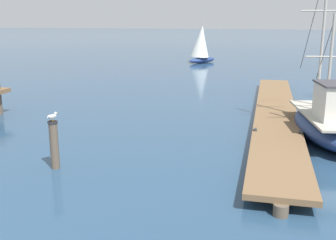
# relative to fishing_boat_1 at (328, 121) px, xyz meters

# --- Properties ---
(floating_dock) EXTENTS (3.03, 19.70, 0.53)m
(floating_dock) POSITION_rel_fishing_boat_1_xyz_m (-2.01, 2.96, -0.40)
(floating_dock) COLOR brown
(floating_dock) RESTS_ON ground
(fishing_boat_1) EXTENTS (3.19, 7.68, 7.27)m
(fishing_boat_1) POSITION_rel_fishing_boat_1_xyz_m (0.00, 0.00, 0.00)
(fishing_boat_1) COLOR navy
(fishing_boat_1) RESTS_ON ground
(mooring_piling) EXTENTS (0.30, 0.30, 1.49)m
(mooring_piling) POSITION_rel_fishing_boat_1_xyz_m (-8.12, -5.55, 0.02)
(mooring_piling) COLOR brown
(mooring_piling) RESTS_ON ground
(perched_seagull) EXTENTS (0.24, 0.36, 0.27)m
(perched_seagull) POSITION_rel_fishing_boat_1_xyz_m (-8.12, -5.55, 0.87)
(perched_seagull) COLOR gold
(perched_seagull) RESTS_ON mooring_piling
(distant_sailboat) EXTENTS (2.93, 3.89, 4.32)m
(distant_sailboat) POSITION_rel_fishing_boat_1_xyz_m (-10.85, 26.31, 1.16)
(distant_sailboat) COLOR navy
(distant_sailboat) RESTS_ON ground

